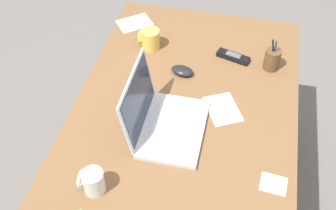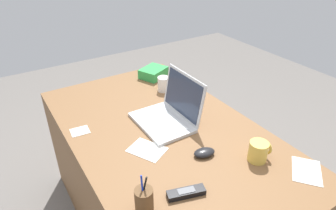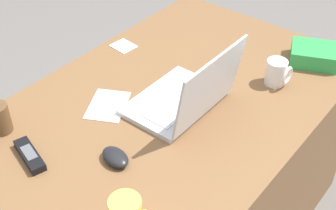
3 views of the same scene
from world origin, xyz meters
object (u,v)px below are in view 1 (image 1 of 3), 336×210
laptop (162,119)px  coffee_mug_tall (93,181)px  computer_mouse (182,71)px  cordless_phone (233,57)px  pen_holder (272,59)px  coffee_mug_white (150,39)px

laptop → coffee_mug_tall: 0.37m
laptop → computer_mouse: laptop is taller
laptop → cordless_phone: bearing=-25.0°
cordless_phone → pen_holder: bearing=-98.2°
cordless_phone → pen_holder: 0.18m
coffee_mug_tall → laptop: bearing=-27.4°
laptop → coffee_mug_white: 0.51m
coffee_mug_tall → computer_mouse: bearing=-15.6°
coffee_mug_white → computer_mouse: bearing=-129.0°
coffee_mug_white → coffee_mug_tall: same height
coffee_mug_tall → cordless_phone: size_ratio=0.59×
coffee_mug_tall → pen_holder: bearing=-35.9°
coffee_mug_tall → pen_holder: 0.97m
laptop → coffee_mug_white: size_ratio=3.50×
coffee_mug_white → cordless_phone: (0.00, -0.40, -0.04)m
laptop → coffee_mug_tall: laptop is taller
laptop → cordless_phone: 0.54m
computer_mouse → coffee_mug_white: size_ratio=1.05×
computer_mouse → pen_holder: size_ratio=0.63×
computer_mouse → coffee_mug_tall: 0.68m
laptop → cordless_phone: laptop is taller
cordless_phone → pen_holder: (-0.03, -0.17, 0.04)m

